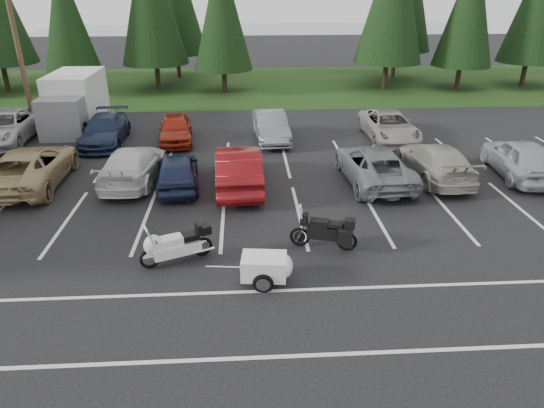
{
  "coord_description": "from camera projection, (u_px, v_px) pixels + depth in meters",
  "views": [
    {
      "loc": [
        1.31,
        -14.27,
        7.65
      ],
      "look_at": [
        2.14,
        -0.5,
        1.18
      ],
      "focal_mm": 32.0,
      "sensor_mm": 36.0,
      "label": 1
    }
  ],
  "objects": [
    {
      "name": "adventure_motorcycle",
      "position": [
        324.0,
        228.0,
        14.79
      ],
      "size": [
        2.44,
        1.38,
        1.4
      ],
      "primitive_type": null,
      "rotation": [
        0.0,
        0.0,
        -0.26
      ],
      "color": "black",
      "rests_on": "ground"
    },
    {
      "name": "car_near_6",
      "position": [
        374.0,
        165.0,
        19.69
      ],
      "size": [
        2.64,
        5.29,
        1.44
      ],
      "primitive_type": "imported",
      "rotation": [
        0.0,
        0.0,
        3.19
      ],
      "color": "slate",
      "rests_on": "ground"
    },
    {
      "name": "car_far_0",
      "position": [
        5.0,
        127.0,
        24.57
      ],
      "size": [
        2.63,
        5.58,
        1.54
      ],
      "primitive_type": "imported",
      "rotation": [
        0.0,
        0.0,
        0.01
      ],
      "color": "beige",
      "rests_on": "ground"
    },
    {
      "name": "car_far_2",
      "position": [
        175.0,
        129.0,
        24.57
      ],
      "size": [
        2.04,
        4.21,
        1.38
      ],
      "primitive_type": "imported",
      "rotation": [
        0.0,
        0.0,
        0.1
      ],
      "color": "maroon",
      "rests_on": "ground"
    },
    {
      "name": "lake_water",
      "position": [
        261.0,
        39.0,
        66.0
      ],
      "size": [
        70.0,
        50.0,
        0.02
      ],
      "primitive_type": "cube",
      "color": "gray",
      "rests_on": "ground"
    },
    {
      "name": "grass_strip",
      "position": [
        226.0,
        85.0,
        37.76
      ],
      "size": [
        80.0,
        16.0,
        0.01
      ],
      "primitive_type": "cube",
      "color": "#183210",
      "rests_on": "ground"
    },
    {
      "name": "stall_markings",
      "position": [
        210.0,
        206.0,
        17.88
      ],
      "size": [
        32.0,
        16.0,
        0.01
      ],
      "primitive_type": "cube",
      "color": "silver",
      "rests_on": "ground"
    },
    {
      "name": "car_far_4",
      "position": [
        389.0,
        126.0,
        24.96
      ],
      "size": [
        2.39,
        5.06,
        1.4
      ],
      "primitive_type": "imported",
      "rotation": [
        0.0,
        0.0,
        0.02
      ],
      "color": "#9D9890",
      "rests_on": "ground"
    },
    {
      "name": "touring_motorcycle",
      "position": [
        176.0,
        242.0,
        14.09
      ],
      "size": [
        2.52,
        1.62,
        1.34
      ],
      "primitive_type": null,
      "rotation": [
        0.0,
        0.0,
        0.39
      ],
      "color": "white",
      "rests_on": "ground"
    },
    {
      "name": "conifer_5",
      "position": [
        222.0,
        10.0,
        33.21
      ],
      "size": [
        4.14,
        4.14,
        9.63
      ],
      "color": "#332316",
      "rests_on": "ground"
    },
    {
      "name": "car_near_3",
      "position": [
        133.0,
        165.0,
        19.76
      ],
      "size": [
        2.25,
        5.03,
        1.43
      ],
      "primitive_type": "imported",
      "rotation": [
        0.0,
        0.0,
        3.09
      ],
      "color": "silver",
      "rests_on": "ground"
    },
    {
      "name": "utility_pole",
      "position": [
        17.0,
        42.0,
        24.38
      ],
      "size": [
        1.6,
        0.26,
        9.0
      ],
      "color": "#473321",
      "rests_on": "ground"
    },
    {
      "name": "car_near_8",
      "position": [
        521.0,
        158.0,
        20.21
      ],
      "size": [
        2.35,
        4.91,
        1.62
      ],
      "primitive_type": "imported",
      "rotation": [
        0.0,
        0.0,
        3.05
      ],
      "color": "#A3A4A8",
      "rests_on": "ground"
    },
    {
      "name": "conifer_8",
      "position": [
        540.0,
        0.0,
        35.13
      ],
      "size": [
        4.53,
        4.53,
        10.56
      ],
      "color": "#332316",
      "rests_on": "ground"
    },
    {
      "name": "ground",
      "position": [
        207.0,
        231.0,
        16.07
      ],
      "size": [
        120.0,
        120.0,
        0.0
      ],
      "primitive_type": "plane",
      "color": "black",
      "rests_on": "ground"
    },
    {
      "name": "car_far_3",
      "position": [
        271.0,
        127.0,
        24.79
      ],
      "size": [
        1.85,
        4.44,
        1.43
      ],
      "primitive_type": "imported",
      "rotation": [
        0.0,
        0.0,
        0.08
      ],
      "color": "slate",
      "rests_on": "ground"
    },
    {
      "name": "conifer_3",
      "position": [
        65.0,
        16.0,
        32.61
      ],
      "size": [
        3.87,
        3.87,
        9.02
      ],
      "color": "#332316",
      "rests_on": "ground"
    },
    {
      "name": "car_far_1",
      "position": [
        105.0,
        130.0,
        24.32
      ],
      "size": [
        2.09,
        4.83,
        1.38
      ],
      "primitive_type": "imported",
      "rotation": [
        0.0,
        0.0,
        0.03
      ],
      "color": "#1A2441",
      "rests_on": "ground"
    },
    {
      "name": "car_near_5",
      "position": [
        238.0,
        168.0,
        19.15
      ],
      "size": [
        1.91,
        5.04,
        1.64
      ],
      "primitive_type": "imported",
      "rotation": [
        0.0,
        0.0,
        3.18
      ],
      "color": "maroon",
      "rests_on": "ground"
    },
    {
      "name": "car_near_4",
      "position": [
        177.0,
        170.0,
        19.26
      ],
      "size": [
        2.0,
        4.16,
        1.37
      ],
      "primitive_type": "imported",
      "rotation": [
        0.0,
        0.0,
        3.24
      ],
      "color": "#192240",
      "rests_on": "ground"
    },
    {
      "name": "box_truck",
      "position": [
        72.0,
        103.0,
        26.32
      ],
      "size": [
        2.4,
        5.6,
        2.9
      ],
      "primitive_type": null,
      "color": "silver",
      "rests_on": "ground"
    },
    {
      "name": "cargo_trailer",
      "position": [
        264.0,
        269.0,
        13.25
      ],
      "size": [
        1.87,
        1.18,
        0.82
      ],
      "primitive_type": null,
      "rotation": [
        0.0,
        0.0,
        -0.11
      ],
      "color": "white",
      "rests_on": "ground"
    },
    {
      "name": "car_near_2",
      "position": [
        31.0,
        166.0,
        19.42
      ],
      "size": [
        2.69,
        5.61,
        1.54
      ],
      "primitive_type": "imported",
      "rotation": [
        0.0,
        0.0,
        3.17
      ],
      "color": "tan",
      "rests_on": "ground"
    },
    {
      "name": "car_near_7",
      "position": [
        435.0,
        161.0,
        20.12
      ],
      "size": [
        2.18,
        5.03,
        1.44
      ],
      "primitive_type": "imported",
      "rotation": [
        0.0,
        0.0,
        3.17
      ],
      "color": "#A5A297",
      "rests_on": "ground"
    },
    {
      "name": "conifer_7",
      "position": [
        470.0,
        6.0,
        34.26
      ],
      "size": [
        4.27,
        4.27,
        9.94
      ],
      "color": "#332316",
      "rests_on": "ground"
    }
  ]
}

